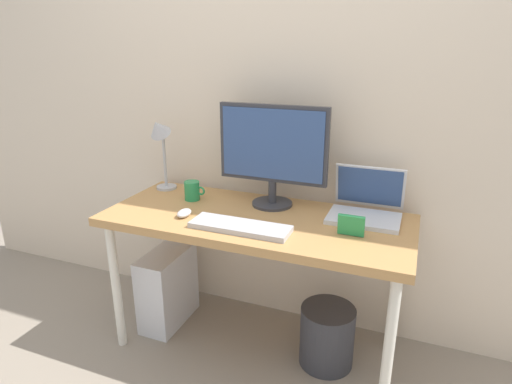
% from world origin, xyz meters
% --- Properties ---
extents(ground_plane, '(6.00, 6.00, 0.00)m').
position_xyz_m(ground_plane, '(0.00, 0.00, 0.00)').
color(ground_plane, gray).
extents(back_wall, '(4.40, 0.04, 2.60)m').
position_xyz_m(back_wall, '(0.00, 0.36, 1.30)').
color(back_wall, beige).
rests_on(back_wall, ground_plane).
extents(desk, '(1.43, 0.60, 0.72)m').
position_xyz_m(desk, '(0.00, 0.00, 0.65)').
color(desk, '#B7844C').
rests_on(desk, ground_plane).
extents(monitor, '(0.54, 0.20, 0.50)m').
position_xyz_m(monitor, '(0.02, 0.17, 1.00)').
color(monitor, '#333338').
rests_on(monitor, desk).
extents(laptop, '(0.32, 0.28, 0.23)m').
position_xyz_m(laptop, '(0.47, 0.19, 0.78)').
color(laptop, silver).
rests_on(laptop, desk).
extents(desk_lamp, '(0.11, 0.16, 0.41)m').
position_xyz_m(desk_lamp, '(-0.61, 0.17, 1.01)').
color(desk_lamp, '#B2B2B7').
rests_on(desk_lamp, desk).
extents(keyboard, '(0.44, 0.14, 0.02)m').
position_xyz_m(keyboard, '(-0.01, -0.16, 0.73)').
color(keyboard, '#B2B2B7').
rests_on(keyboard, desk).
extents(mouse, '(0.06, 0.09, 0.03)m').
position_xyz_m(mouse, '(-0.31, -0.12, 0.74)').
color(mouse, silver).
rests_on(mouse, desk).
extents(coffee_mug, '(0.11, 0.08, 0.10)m').
position_xyz_m(coffee_mug, '(-0.39, 0.09, 0.77)').
color(coffee_mug, '#268C4C').
rests_on(coffee_mug, desk).
extents(photo_frame, '(0.11, 0.03, 0.09)m').
position_xyz_m(photo_frame, '(0.45, -0.06, 0.77)').
color(photo_frame, '#268C4C').
rests_on(photo_frame, desk).
extents(computer_tower, '(0.18, 0.36, 0.42)m').
position_xyz_m(computer_tower, '(-0.53, 0.02, 0.21)').
color(computer_tower, silver).
rests_on(computer_tower, ground_plane).
extents(wastebasket, '(0.26, 0.26, 0.30)m').
position_xyz_m(wastebasket, '(0.36, 0.01, 0.15)').
color(wastebasket, '#333338').
rests_on(wastebasket, ground_plane).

